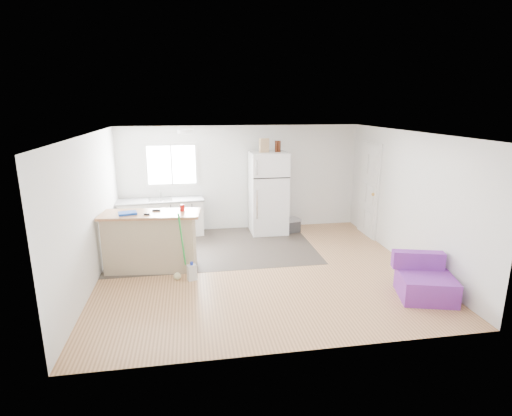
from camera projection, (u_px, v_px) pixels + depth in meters
The scene contains 19 objects.
room at pixel (259, 204), 6.84m from camera, with size 5.51×5.01×2.41m.
vinyl_zone at pixel (214, 247), 8.22m from camera, with size 4.05×2.50×0.00m, color #372E29.
window at pixel (172, 165), 8.88m from camera, with size 1.18×0.06×0.98m.
interior_door at pixel (369, 190), 8.79m from camera, with size 0.11×0.92×2.10m.
ceiling_fixture at pixel (186, 132), 7.50m from camera, with size 0.30×0.30×0.07m, color white.
kitchen_cabinets at pixel (162, 217), 8.86m from camera, with size 1.90×0.73×1.10m.
peninsula at pixel (151, 241), 7.02m from camera, with size 1.74×0.80×1.04m.
refrigerator at pixel (268, 193), 9.01m from camera, with size 0.81×0.78×1.84m.
cooler at pixel (291, 225), 9.17m from camera, with size 0.48×0.38×0.32m.
purple_seat at pixel (424, 282), 6.07m from camera, with size 0.95×0.92×0.64m.
cleaner_jug at pixel (192, 272), 6.66m from camera, with size 0.17×0.15×0.32m.
mop at pixel (179, 266), 6.70m from camera, with size 0.23×0.32×1.16m.
red_cup at pixel (182, 208), 7.00m from camera, with size 0.08×0.08×0.12m, color red.
blue_tray at pixel (128, 213), 6.81m from camera, with size 0.30×0.22×0.04m, color #1341B3.
tool_a at pixel (156, 210), 7.01m from camera, with size 0.14×0.05×0.03m, color black.
tool_b at pixel (147, 214), 6.76m from camera, with size 0.10×0.04×0.03m, color black.
cardboard_box at pixel (264, 145), 8.69m from camera, with size 0.20×0.10×0.30m, color #A2825C.
bottle_left at pixel (279, 146), 8.72m from camera, with size 0.07×0.07×0.25m, color #3C180A.
bottle_right at pixel (276, 146), 8.74m from camera, with size 0.07×0.07×0.25m, color #3C180A.
Camera 1 is at (-1.14, -6.54, 2.86)m, focal length 28.00 mm.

